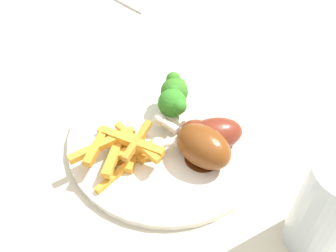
{
  "coord_description": "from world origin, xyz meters",
  "views": [
    {
      "loc": [
        0.35,
        -0.05,
        1.19
      ],
      "look_at": [
        -0.02,
        -0.04,
        0.78
      ],
      "focal_mm": 41.88,
      "sensor_mm": 36.0,
      "label": 1
    }
  ],
  "objects_px": {
    "dining_table": "(190,190)",
    "chicken_drumstick_extra": "(202,145)",
    "broccoli_floret_middle": "(175,90)",
    "water_glass": "(327,208)",
    "chicken_drumstick_near": "(211,136)",
    "broccoli_floret_front": "(173,103)",
    "carrot_fries_pile": "(124,149)",
    "chicken_drumstick_far": "(201,137)",
    "dinner_plate": "(168,138)"
  },
  "relations": [
    {
      "from": "dining_table",
      "to": "chicken_drumstick_extra",
      "type": "bearing_deg",
      "value": 20.07
    },
    {
      "from": "broccoli_floret_middle",
      "to": "water_glass",
      "type": "xyz_separation_m",
      "value": [
        0.22,
        0.15,
        0.02
      ]
    },
    {
      "from": "dining_table",
      "to": "water_glass",
      "type": "distance_m",
      "value": 0.26
    },
    {
      "from": "chicken_drumstick_near",
      "to": "chicken_drumstick_extra",
      "type": "bearing_deg",
      "value": -39.15
    },
    {
      "from": "broccoli_floret_front",
      "to": "water_glass",
      "type": "bearing_deg",
      "value": 39.85
    },
    {
      "from": "dining_table",
      "to": "chicken_drumstick_near",
      "type": "bearing_deg",
      "value": 83.09
    },
    {
      "from": "chicken_drumstick_extra",
      "to": "broccoli_floret_middle",
      "type": "bearing_deg",
      "value": -162.61
    },
    {
      "from": "dining_table",
      "to": "carrot_fries_pile",
      "type": "distance_m",
      "value": 0.17
    },
    {
      "from": "dining_table",
      "to": "carrot_fries_pile",
      "type": "relative_size",
      "value": 8.77
    },
    {
      "from": "broccoli_floret_front",
      "to": "carrot_fries_pile",
      "type": "xyz_separation_m",
      "value": [
        0.07,
        -0.07,
        -0.02
      ]
    },
    {
      "from": "chicken_drumstick_near",
      "to": "broccoli_floret_middle",
      "type": "bearing_deg",
      "value": -149.31
    },
    {
      "from": "broccoli_floret_middle",
      "to": "chicken_drumstick_far",
      "type": "distance_m",
      "value": 0.09
    },
    {
      "from": "broccoli_floret_middle",
      "to": "carrot_fries_pile",
      "type": "relative_size",
      "value": 0.45
    },
    {
      "from": "dining_table",
      "to": "carrot_fries_pile",
      "type": "height_order",
      "value": "carrot_fries_pile"
    },
    {
      "from": "carrot_fries_pile",
      "to": "chicken_drumstick_near",
      "type": "height_order",
      "value": "chicken_drumstick_near"
    },
    {
      "from": "water_glass",
      "to": "dining_table",
      "type": "bearing_deg",
      "value": -137.08
    },
    {
      "from": "broccoli_floret_middle",
      "to": "broccoli_floret_front",
      "type": "bearing_deg",
      "value": -8.62
    },
    {
      "from": "chicken_drumstick_far",
      "to": "chicken_drumstick_near",
      "type": "bearing_deg",
      "value": 93.13
    },
    {
      "from": "dinner_plate",
      "to": "chicken_drumstick_far",
      "type": "bearing_deg",
      "value": 62.91
    },
    {
      "from": "dinner_plate",
      "to": "dining_table",
      "type": "bearing_deg",
      "value": 61.33
    },
    {
      "from": "dining_table",
      "to": "dinner_plate",
      "type": "height_order",
      "value": "dinner_plate"
    },
    {
      "from": "chicken_drumstick_near",
      "to": "chicken_drumstick_far",
      "type": "relative_size",
      "value": 1.17
    },
    {
      "from": "chicken_drumstick_far",
      "to": "chicken_drumstick_extra",
      "type": "distance_m",
      "value": 0.02
    },
    {
      "from": "dinner_plate",
      "to": "carrot_fries_pile",
      "type": "bearing_deg",
      "value": -58.98
    },
    {
      "from": "dining_table",
      "to": "broccoli_floret_front",
      "type": "distance_m",
      "value": 0.16
    },
    {
      "from": "chicken_drumstick_near",
      "to": "water_glass",
      "type": "xyz_separation_m",
      "value": [
        0.14,
        0.11,
        0.04
      ]
    },
    {
      "from": "carrot_fries_pile",
      "to": "chicken_drumstick_near",
      "type": "relative_size",
      "value": 0.97
    },
    {
      "from": "carrot_fries_pile",
      "to": "chicken_drumstick_far",
      "type": "bearing_deg",
      "value": 97.67
    },
    {
      "from": "broccoli_floret_middle",
      "to": "chicken_drumstick_near",
      "type": "xyz_separation_m",
      "value": [
        0.08,
        0.05,
        -0.02
      ]
    },
    {
      "from": "broccoli_floret_middle",
      "to": "chicken_drumstick_near",
      "type": "relative_size",
      "value": 0.44
    },
    {
      "from": "broccoli_floret_middle",
      "to": "chicken_drumstick_far",
      "type": "height_order",
      "value": "broccoli_floret_middle"
    },
    {
      "from": "chicken_drumstick_far",
      "to": "broccoli_floret_middle",
      "type": "bearing_deg",
      "value": -157.92
    },
    {
      "from": "broccoli_floret_middle",
      "to": "chicken_drumstick_near",
      "type": "height_order",
      "value": "broccoli_floret_middle"
    },
    {
      "from": "broccoli_floret_front",
      "to": "chicken_drumstick_far",
      "type": "distance_m",
      "value": 0.07
    },
    {
      "from": "dinner_plate",
      "to": "chicken_drumstick_near",
      "type": "bearing_deg",
      "value": 69.52
    },
    {
      "from": "broccoli_floret_middle",
      "to": "dining_table",
      "type": "bearing_deg",
      "value": 16.57
    },
    {
      "from": "broccoli_floret_middle",
      "to": "chicken_drumstick_near",
      "type": "bearing_deg",
      "value": 30.69
    },
    {
      "from": "dinner_plate",
      "to": "broccoli_floret_front",
      "type": "height_order",
      "value": "broccoli_floret_front"
    },
    {
      "from": "broccoli_floret_front",
      "to": "chicken_drumstick_far",
      "type": "height_order",
      "value": "broccoli_floret_front"
    },
    {
      "from": "dinner_plate",
      "to": "broccoli_floret_front",
      "type": "xyz_separation_m",
      "value": [
        -0.03,
        0.01,
        0.04
      ]
    },
    {
      "from": "broccoli_floret_middle",
      "to": "chicken_drumstick_extra",
      "type": "distance_m",
      "value": 0.1
    },
    {
      "from": "dining_table",
      "to": "dinner_plate",
      "type": "xyz_separation_m",
      "value": [
        -0.02,
        -0.04,
        0.11
      ]
    },
    {
      "from": "broccoli_floret_front",
      "to": "chicken_drumstick_far",
      "type": "xyz_separation_m",
      "value": [
        0.05,
        0.04,
        -0.02
      ]
    },
    {
      "from": "broccoli_floret_middle",
      "to": "chicken_drumstick_far",
      "type": "bearing_deg",
      "value": 22.08
    },
    {
      "from": "carrot_fries_pile",
      "to": "chicken_drumstick_extra",
      "type": "height_order",
      "value": "chicken_drumstick_extra"
    },
    {
      "from": "broccoli_floret_front",
      "to": "dining_table",
      "type": "bearing_deg",
      "value": 29.03
    },
    {
      "from": "dining_table",
      "to": "chicken_drumstick_extra",
      "type": "height_order",
      "value": "chicken_drumstick_extra"
    },
    {
      "from": "dining_table",
      "to": "chicken_drumstick_far",
      "type": "height_order",
      "value": "chicken_drumstick_far"
    },
    {
      "from": "water_glass",
      "to": "broccoli_floret_front",
      "type": "bearing_deg",
      "value": -140.15
    },
    {
      "from": "dining_table",
      "to": "chicken_drumstick_extra",
      "type": "distance_m",
      "value": 0.15
    }
  ]
}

